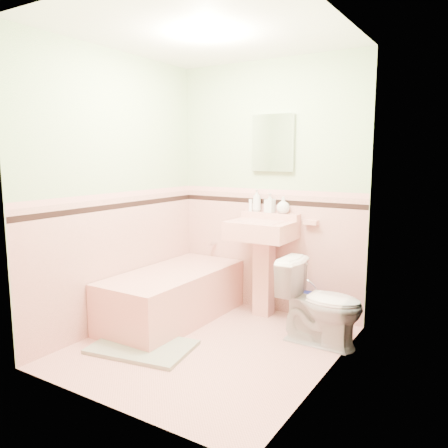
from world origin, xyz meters
The scene contains 32 objects.
floor centered at (0.00, 0.00, 0.00)m, with size 2.20×2.20×0.00m, color #E5A396.
ceiling centered at (0.00, 0.00, 2.50)m, with size 2.20×2.20×0.00m, color white.
wall_back centered at (0.00, 1.10, 1.25)m, with size 2.50×2.50×0.00m, color beige.
wall_front centered at (0.00, -1.10, 1.25)m, with size 2.50×2.50×0.00m, color beige.
wall_left centered at (-1.00, 0.00, 1.25)m, with size 2.50×2.50×0.00m, color beige.
wall_right centered at (1.00, 0.00, 1.25)m, with size 2.50×2.50×0.00m, color beige.
wainscot_back centered at (0.00, 1.09, 0.60)m, with size 2.00×2.00×0.00m, color #E8A99B.
wainscot_front centered at (0.00, -1.09, 0.60)m, with size 2.00×2.00×0.00m, color #E8A99B.
wainscot_left centered at (-0.99, 0.00, 0.60)m, with size 2.20×2.20×0.00m, color #E8A99B.
wainscot_right centered at (0.99, 0.00, 0.60)m, with size 2.20×2.20×0.00m, color #E8A99B.
accent_back centered at (0.00, 1.08, 1.12)m, with size 2.00×2.00×0.00m, color black.
accent_front centered at (0.00, -1.08, 1.12)m, with size 2.00×2.00×0.00m, color black.
accent_left centered at (-0.98, 0.00, 1.12)m, with size 2.20×2.20×0.00m, color black.
accent_right centered at (0.98, 0.00, 1.12)m, with size 2.20×2.20×0.00m, color black.
cap_back centered at (0.00, 1.08, 1.22)m, with size 2.00×2.00×0.00m, color #E59E96.
cap_front centered at (0.00, -1.08, 1.22)m, with size 2.00×2.00×0.00m, color #E59E96.
cap_left centered at (-0.98, 0.00, 1.22)m, with size 2.20×2.20×0.00m, color #E59E96.
cap_right centered at (0.98, 0.00, 1.22)m, with size 2.20×2.20×0.00m, color #E59E96.
bathtub centered at (-0.63, 0.33, 0.23)m, with size 0.70×1.50×0.45m, color #E09889.
tub_faucet centered at (-0.63, 1.05, 0.63)m, with size 0.04×0.04×0.12m, color silver.
sink centered at (0.05, 0.86, 0.48)m, with size 0.61×0.50×0.95m, color #E09889, non-canonical shape.
sink_faucet centered at (0.05, 1.00, 0.95)m, with size 0.02×0.02×0.10m, color silver.
medicine_cabinet centered at (0.05, 1.07, 1.70)m, with size 0.44×0.04×0.55m, color white.
soap_dish centered at (0.47, 1.06, 0.95)m, with size 0.13×0.08×0.04m, color #E09889.
soap_bottle_left centered at (-0.10, 1.04, 1.13)m, with size 0.09×0.09×0.22m, color #B2B2B2.
soap_bottle_mid centered at (0.04, 1.04, 1.11)m, with size 0.09×0.09×0.19m, color #B2B2B2.
soap_bottle_right centered at (0.19, 1.04, 1.10)m, with size 0.13×0.13×0.16m, color #B2B2B2.
tube centered at (-0.17, 1.04, 1.08)m, with size 0.04×0.04×0.12m, color white.
toilet centered at (0.78, 0.54, 0.36)m, with size 0.40×0.70×0.71m, color white.
bucket centered at (0.45, 0.99, 0.13)m, with size 0.27×0.27×0.27m, color navy, non-canonical shape.
bath_mat centered at (-0.43, -0.34, 0.02)m, with size 0.81×0.54×0.03m, color gray.
shoe centered at (-0.46, -0.31, 0.06)m, with size 0.14×0.07×0.06m, color #BF1E59.
Camera 1 is at (1.99, -2.95, 1.57)m, focal length 35.88 mm.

